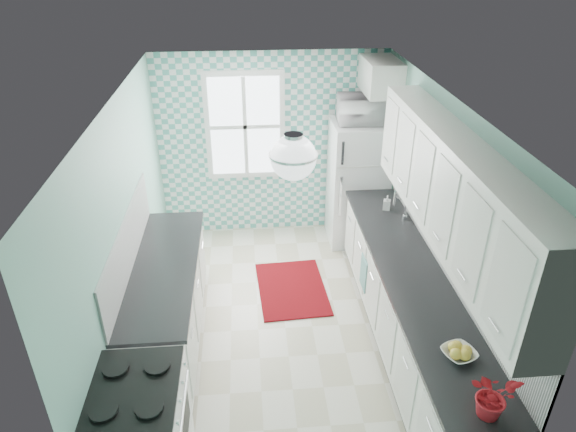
{
  "coord_description": "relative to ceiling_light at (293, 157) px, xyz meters",
  "views": [
    {
      "loc": [
        -0.33,
        -4.27,
        3.76
      ],
      "look_at": [
        0.05,
        0.25,
        1.25
      ],
      "focal_mm": 32.0,
      "sensor_mm": 36.0,
      "label": 1
    }
  ],
  "objects": [
    {
      "name": "floor",
      "position": [
        0.0,
        0.8,
        -2.33
      ],
      "size": [
        3.0,
        4.4,
        0.02
      ],
      "primitive_type": "cube",
      "color": "beige",
      "rests_on": "ground"
    },
    {
      "name": "ceiling",
      "position": [
        0.0,
        0.8,
        0.19
      ],
      "size": [
        3.0,
        4.4,
        0.02
      ],
      "primitive_type": "cube",
      "color": "white",
      "rests_on": "wall_back"
    },
    {
      "name": "wall_back",
      "position": [
        0.0,
        3.01,
        -1.07
      ],
      "size": [
        3.0,
        0.02,
        2.5
      ],
      "primitive_type": "cube",
      "color": "#77B19F",
      "rests_on": "floor"
    },
    {
      "name": "wall_front",
      "position": [
        0.0,
        -1.41,
        -1.07
      ],
      "size": [
        3.0,
        0.02,
        2.5
      ],
      "primitive_type": "cube",
      "color": "#77B19F",
      "rests_on": "floor"
    },
    {
      "name": "wall_left",
      "position": [
        -1.51,
        0.8,
        -1.07
      ],
      "size": [
        0.02,
        4.4,
        2.5
      ],
      "primitive_type": "cube",
      "color": "#77B19F",
      "rests_on": "floor"
    },
    {
      "name": "wall_right",
      "position": [
        1.51,
        0.8,
        -1.07
      ],
      "size": [
        0.02,
        4.4,
        2.5
      ],
      "primitive_type": "cube",
      "color": "#77B19F",
      "rests_on": "floor"
    },
    {
      "name": "accent_wall",
      "position": [
        0.0,
        2.99,
        -1.07
      ],
      "size": [
        3.0,
        0.01,
        2.5
      ],
      "primitive_type": "cube",
      "color": "#4FA89C",
      "rests_on": "wall_back"
    },
    {
      "name": "window",
      "position": [
        -0.35,
        2.96,
        -0.77
      ],
      "size": [
        1.04,
        0.05,
        1.44
      ],
      "color": "white",
      "rests_on": "wall_back"
    },
    {
      "name": "backsplash_right",
      "position": [
        1.49,
        0.4,
        -1.13
      ],
      "size": [
        0.02,
        3.6,
        0.51
      ],
      "primitive_type": "cube",
      "color": "white",
      "rests_on": "wall_right"
    },
    {
      "name": "backsplash_left",
      "position": [
        -1.49,
        0.73,
        -1.13
      ],
      "size": [
        0.02,
        2.15,
        0.51
      ],
      "primitive_type": "cube",
      "color": "white",
      "rests_on": "wall_left"
    },
    {
      "name": "upper_cabinets_right",
      "position": [
        1.33,
        0.2,
        -0.42
      ],
      "size": [
        0.33,
        3.2,
        0.9
      ],
      "primitive_type": "cube",
      "color": "silver",
      "rests_on": "wall_right"
    },
    {
      "name": "upper_cabinet_fridge",
      "position": [
        1.3,
        2.63,
        -0.07
      ],
      "size": [
        0.4,
        0.74,
        0.4
      ],
      "primitive_type": "cube",
      "color": "silver",
      "rests_on": "wall_right"
    },
    {
      "name": "ceiling_light",
      "position": [
        0.0,
        0.0,
        0.0
      ],
      "size": [
        0.34,
        0.34,
        0.35
      ],
      "color": "silver",
      "rests_on": "ceiling"
    },
    {
      "name": "base_cabinets_right",
      "position": [
        1.2,
        0.4,
        -1.87
      ],
      "size": [
        0.6,
        3.6,
        0.9
      ],
      "primitive_type": "cube",
      "color": "white",
      "rests_on": "floor"
    },
    {
      "name": "countertop_right",
      "position": [
        1.19,
        0.4,
        -1.4
      ],
      "size": [
        0.63,
        3.6,
        0.04
      ],
      "primitive_type": "cube",
      "color": "black",
      "rests_on": "base_cabinets_right"
    },
    {
      "name": "base_cabinets_left",
      "position": [
        -1.2,
        0.73,
        -1.87
      ],
      "size": [
        0.6,
        2.15,
        0.9
      ],
      "primitive_type": "cube",
      "color": "white",
      "rests_on": "floor"
    },
    {
      "name": "countertop_left",
      "position": [
        -1.19,
        0.73,
        -1.4
      ],
      "size": [
        0.63,
        2.15,
        0.04
      ],
      "primitive_type": "cube",
      "color": "black",
      "rests_on": "base_cabinets_left"
    },
    {
      "name": "fridge",
      "position": [
        1.11,
        2.61,
        -1.48
      ],
      "size": [
        0.73,
        0.73,
        1.68
      ],
      "rotation": [
        0.0,
        0.0,
        0.06
      ],
      "color": "white",
      "rests_on": "floor"
    },
    {
      "name": "sink",
      "position": [
        1.2,
        1.42,
        -1.39
      ],
      "size": [
        0.54,
        0.45,
        0.53
      ],
      "rotation": [
        0.0,
        0.0,
        0.03
      ],
      "color": "silver",
      "rests_on": "countertop_right"
    },
    {
      "name": "rug",
      "position": [
        0.13,
        1.48,
        -2.32
      ],
      "size": [
        0.85,
        1.17,
        0.02
      ],
      "primitive_type": "cube",
      "rotation": [
        0.0,
        0.0,
        0.06
      ],
      "color": "maroon",
      "rests_on": "floor"
    },
    {
      "name": "dish_towel",
      "position": [
        0.89,
        1.07,
        -1.84
      ],
      "size": [
        0.09,
        0.25,
        0.38
      ],
      "primitive_type": "cube",
      "rotation": [
        0.0,
        0.0,
        -0.3
      ],
      "color": "#5E9F96",
      "rests_on": "base_cabinets_right"
    },
    {
      "name": "fruit_bowl",
      "position": [
        1.2,
        -0.7,
        -1.35
      ],
      "size": [
        0.32,
        0.32,
        0.06
      ],
      "primitive_type": "imported",
      "rotation": [
        0.0,
        0.0,
        0.36
      ],
      "color": "white",
      "rests_on": "countertop_right"
    },
    {
      "name": "potted_plant",
      "position": [
        1.2,
        -1.22,
        -1.22
      ],
      "size": [
        0.38,
        0.35,
        0.33
      ],
      "primitive_type": "imported",
      "rotation": [
        0.0,
        0.0,
        0.4
      ],
      "color": "red",
      "rests_on": "countertop_right"
    },
    {
      "name": "soap_bottle",
      "position": [
        1.25,
        1.67,
        -1.3
      ],
      "size": [
        0.1,
        0.1,
        0.18
      ],
      "primitive_type": "imported",
      "rotation": [
        0.0,
        0.0,
        -0.31
      ],
      "color": "silver",
      "rests_on": "countertop_right"
    },
    {
      "name": "microwave",
      "position": [
        1.11,
        2.61,
        -0.48
      ],
      "size": [
        0.63,
        0.44,
        0.34
      ],
      "primitive_type": "imported",
      "rotation": [
        0.0,
        0.0,
        3.09
      ],
      "color": "white",
      "rests_on": "fridge"
    }
  ]
}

